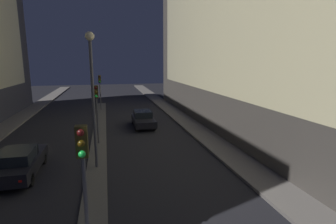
# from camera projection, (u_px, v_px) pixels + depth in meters

# --- Properties ---
(building_right) EXTENTS (6.01, 35.97, 20.42)m
(building_right) POSITION_uv_depth(u_px,v_px,m) (242.00, 12.00, 22.55)
(building_right) COLOR #4C4742
(building_right) RESTS_ON ground
(median_strip) EXTENTS (1.12, 33.43, 0.11)m
(median_strip) POSITION_uv_depth(u_px,v_px,m) (99.00, 135.00, 21.45)
(median_strip) COLOR #56544F
(median_strip) RESTS_ON ground
(traffic_light_near) EXTENTS (0.32, 0.42, 4.25)m
(traffic_light_near) POSITION_uv_depth(u_px,v_px,m) (83.00, 165.00, 7.29)
(traffic_light_near) COLOR #4C4C51
(traffic_light_near) RESTS_ON median_strip
(traffic_light_mid) EXTENTS (0.32, 0.42, 4.25)m
(traffic_light_mid) POSITION_uv_depth(u_px,v_px,m) (96.00, 101.00, 18.71)
(traffic_light_mid) COLOR #4C4C51
(traffic_light_mid) RESTS_ON median_strip
(traffic_light_far) EXTENTS (0.32, 0.42, 4.25)m
(traffic_light_far) POSITION_uv_depth(u_px,v_px,m) (100.00, 85.00, 31.60)
(traffic_light_far) COLOR #4C4C51
(traffic_light_far) RESTS_ON median_strip
(street_lamp) EXTENTS (0.48, 0.48, 7.47)m
(street_lamp) POSITION_uv_depth(u_px,v_px,m) (92.00, 81.00, 14.05)
(street_lamp) COLOR #4C4C51
(street_lamp) RESTS_ON median_strip
(car_left_lane) EXTENTS (1.91, 4.69, 1.53)m
(car_left_lane) POSITION_uv_depth(u_px,v_px,m) (19.00, 162.00, 13.90)
(car_left_lane) COLOR black
(car_left_lane) RESTS_ON ground
(car_right_lane) EXTENTS (1.83, 4.41, 1.46)m
(car_right_lane) POSITION_uv_depth(u_px,v_px,m) (143.00, 119.00, 24.45)
(car_right_lane) COLOR black
(car_right_lane) RESTS_ON ground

